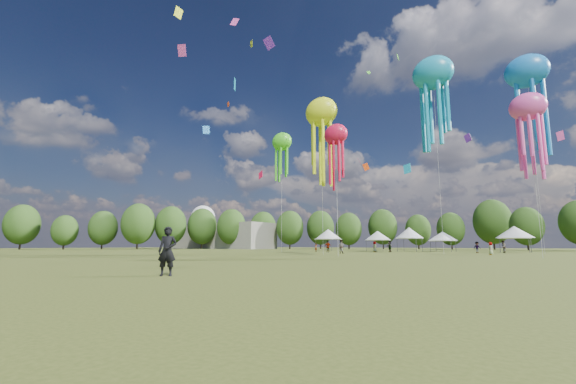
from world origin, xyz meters
The scene contains 10 objects.
ground centered at (0.00, 0.00, 0.00)m, with size 300.00×300.00×0.00m, color #384416.
observer_main centered at (7.23, -2.40, 0.97)m, with size 0.71×0.46×1.93m, color black.
spectator_near centered at (-5.63, 35.03, 0.96)m, with size 0.93×0.73×1.92m, color gray.
spectators_far centered at (0.67, 47.62, 0.90)m, with size 28.26×13.53×1.89m.
festival_tents centered at (-3.00, 56.47, 3.21)m, with size 37.34×11.24×4.46m.
show_kites centered at (6.34, 39.80, 20.37)m, with size 41.15×28.60×28.69m.
small_kites centered at (-0.91, 41.73, 28.85)m, with size 69.86×59.87×43.50m.
treeline centered at (-3.87, 62.51, 6.54)m, with size 201.57×95.24×13.43m.
hangar centered at (-72.00, 72.00, 4.00)m, with size 40.00×12.00×8.00m, color gray.
radome centered at (-88.00, 78.00, 9.99)m, with size 9.00×9.00×16.00m.
Camera 1 is at (19.72, -11.01, 1.20)m, focal length 22.53 mm.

